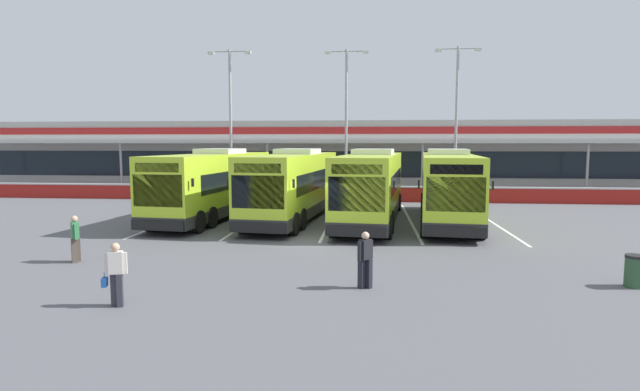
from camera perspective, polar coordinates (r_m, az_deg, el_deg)
ground_plane at (r=21.08m, az=0.05°, el=-5.19°), size 200.00×200.00×0.00m
terminal_building at (r=47.55m, az=3.19°, el=4.70°), size 70.00×13.00×6.00m
red_barrier_wall at (r=35.32m, az=2.32°, el=0.25°), size 60.00×0.40×1.10m
coach_bus_leftmost at (r=27.98m, az=-11.97°, el=1.15°), size 3.96×12.34×3.78m
coach_bus_left_centre at (r=26.83m, az=-3.02°, el=1.06°), size 3.96×12.34×3.78m
coach_bus_centre at (r=26.06m, az=5.86°, el=0.90°), size 3.96×12.34×3.78m
coach_bus_right_centre at (r=26.67m, az=14.37°, el=0.86°), size 3.96×12.34×3.78m
bay_stripe_far_west at (r=28.84m, az=-15.62°, el=-2.37°), size 0.14×13.00×0.01m
bay_stripe_west at (r=27.60m, az=-7.45°, el=-2.56°), size 0.14×13.00×0.01m
bay_stripe_mid_west at (r=26.97m, az=1.29°, el=-2.72°), size 0.14×13.00×0.01m
bay_stripe_centre at (r=26.99m, az=10.22°, el=-2.80°), size 0.14×13.00×0.01m
bay_stripe_mid_east at (r=27.65m, az=18.94°, el=-2.83°), size 0.14×13.00×0.01m
pedestrian_with_handbag at (r=13.66m, az=-22.30°, el=-8.16°), size 0.65×0.38×1.62m
pedestrian_in_dark_coat at (r=14.23m, az=5.18°, el=-7.10°), size 0.43×0.46×1.62m
pedestrian_child at (r=19.17m, az=-26.14°, el=-4.29°), size 0.42×0.47×1.62m
lamp_post_west at (r=38.55m, az=-10.17°, el=9.18°), size 3.24×0.28×11.00m
lamp_post_centre at (r=37.96m, az=3.01°, el=9.32°), size 3.24×0.28×11.00m
lamp_post_east at (r=38.18m, az=15.30°, el=9.10°), size 3.24×0.28×11.00m
litter_bin at (r=16.94m, az=32.25°, el=-7.30°), size 0.54×0.54×0.93m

